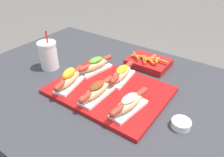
{
  "coord_description": "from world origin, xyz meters",
  "views": [
    {
      "loc": [
        0.47,
        -0.64,
        1.29
      ],
      "look_at": [
        0.02,
        -0.0,
        0.79
      ],
      "focal_mm": 35.0,
      "sensor_mm": 36.0,
      "label": 1
    }
  ],
  "objects_px": {
    "hot_dog_3": "(96,65)",
    "drink_cup": "(48,55)",
    "hot_dog_1": "(97,90)",
    "hot_dog_2": "(129,103)",
    "fries_basket": "(148,62)",
    "hot_dog_0": "(69,78)",
    "hot_dog_4": "(122,73)",
    "serving_tray": "(109,90)",
    "sauce_bowl": "(181,124)"
  },
  "relations": [
    {
      "from": "hot_dog_1",
      "to": "sauce_bowl",
      "type": "height_order",
      "value": "hot_dog_1"
    },
    {
      "from": "serving_tray",
      "to": "sauce_bowl",
      "type": "bearing_deg",
      "value": -4.21
    },
    {
      "from": "hot_dog_1",
      "to": "hot_dog_3",
      "type": "xyz_separation_m",
      "value": [
        -0.14,
        0.16,
        0.0
      ]
    },
    {
      "from": "hot_dog_0",
      "to": "hot_dog_2",
      "type": "relative_size",
      "value": 0.99
    },
    {
      "from": "hot_dog_2",
      "to": "fries_basket",
      "type": "distance_m",
      "value": 0.39
    },
    {
      "from": "hot_dog_3",
      "to": "drink_cup",
      "type": "relative_size",
      "value": 1.03
    },
    {
      "from": "hot_dog_3",
      "to": "drink_cup",
      "type": "bearing_deg",
      "value": -158.96
    },
    {
      "from": "hot_dog_3",
      "to": "hot_dog_2",
      "type": "bearing_deg",
      "value": -28.87
    },
    {
      "from": "hot_dog_2",
      "to": "hot_dog_4",
      "type": "distance_m",
      "value": 0.21
    },
    {
      "from": "hot_dog_4",
      "to": "sauce_bowl",
      "type": "height_order",
      "value": "hot_dog_4"
    },
    {
      "from": "serving_tray",
      "to": "hot_dog_4",
      "type": "height_order",
      "value": "hot_dog_4"
    },
    {
      "from": "hot_dog_0",
      "to": "hot_dog_1",
      "type": "relative_size",
      "value": 0.98
    },
    {
      "from": "fries_basket",
      "to": "sauce_bowl",
      "type": "bearing_deg",
      "value": -47.83
    },
    {
      "from": "hot_dog_0",
      "to": "drink_cup",
      "type": "relative_size",
      "value": 1.03
    },
    {
      "from": "hot_dog_0",
      "to": "fries_basket",
      "type": "relative_size",
      "value": 0.99
    },
    {
      "from": "hot_dog_2",
      "to": "hot_dog_3",
      "type": "height_order",
      "value": "hot_dog_3"
    },
    {
      "from": "hot_dog_1",
      "to": "drink_cup",
      "type": "distance_m",
      "value": 0.37
    },
    {
      "from": "hot_dog_1",
      "to": "hot_dog_3",
      "type": "bearing_deg",
      "value": 130.19
    },
    {
      "from": "hot_dog_3",
      "to": "sauce_bowl",
      "type": "distance_m",
      "value": 0.48
    },
    {
      "from": "serving_tray",
      "to": "hot_dog_0",
      "type": "distance_m",
      "value": 0.18
    },
    {
      "from": "serving_tray",
      "to": "hot_dog_2",
      "type": "relative_size",
      "value": 2.32
    },
    {
      "from": "hot_dog_1",
      "to": "hot_dog_4",
      "type": "height_order",
      "value": "hot_dog_1"
    },
    {
      "from": "fries_basket",
      "to": "hot_dog_3",
      "type": "bearing_deg",
      "value": -127.66
    },
    {
      "from": "serving_tray",
      "to": "hot_dog_1",
      "type": "relative_size",
      "value": 2.31
    },
    {
      "from": "hot_dog_0",
      "to": "fries_basket",
      "type": "xyz_separation_m",
      "value": [
        0.18,
        0.38,
        -0.03
      ]
    },
    {
      "from": "sauce_bowl",
      "to": "drink_cup",
      "type": "bearing_deg",
      "value": 178.38
    },
    {
      "from": "hot_dog_4",
      "to": "fries_basket",
      "type": "relative_size",
      "value": 1.0
    },
    {
      "from": "drink_cup",
      "to": "serving_tray",
      "type": "bearing_deg",
      "value": 0.67
    },
    {
      "from": "hot_dog_3",
      "to": "drink_cup",
      "type": "distance_m",
      "value": 0.25
    },
    {
      "from": "serving_tray",
      "to": "drink_cup",
      "type": "relative_size",
      "value": 2.41
    },
    {
      "from": "hot_dog_1",
      "to": "drink_cup",
      "type": "bearing_deg",
      "value": 168.7
    },
    {
      "from": "hot_dog_2",
      "to": "fries_basket",
      "type": "height_order",
      "value": "hot_dog_2"
    },
    {
      "from": "drink_cup",
      "to": "fries_basket",
      "type": "bearing_deg",
      "value": 37.69
    },
    {
      "from": "hot_dog_0",
      "to": "sauce_bowl",
      "type": "xyz_separation_m",
      "value": [
        0.48,
        0.06,
        -0.04
      ]
    },
    {
      "from": "hot_dog_0",
      "to": "hot_dog_2",
      "type": "bearing_deg",
      "value": 1.46
    },
    {
      "from": "drink_cup",
      "to": "hot_dog_4",
      "type": "bearing_deg",
      "value": 14.04
    },
    {
      "from": "sauce_bowl",
      "to": "drink_cup",
      "type": "xyz_separation_m",
      "value": [
        -0.7,
        0.02,
        0.06
      ]
    },
    {
      "from": "hot_dog_0",
      "to": "hot_dog_4",
      "type": "distance_m",
      "value": 0.23
    },
    {
      "from": "hot_dog_1",
      "to": "sauce_bowl",
      "type": "bearing_deg",
      "value": 9.14
    },
    {
      "from": "hot_dog_2",
      "to": "drink_cup",
      "type": "relative_size",
      "value": 1.04
    },
    {
      "from": "hot_dog_1",
      "to": "fries_basket",
      "type": "bearing_deg",
      "value": 84.93
    },
    {
      "from": "serving_tray",
      "to": "hot_dog_0",
      "type": "height_order",
      "value": "hot_dog_0"
    },
    {
      "from": "sauce_bowl",
      "to": "hot_dog_3",
      "type": "bearing_deg",
      "value": 167.0
    },
    {
      "from": "hot_dog_1",
      "to": "hot_dog_3",
      "type": "relative_size",
      "value": 1.01
    },
    {
      "from": "hot_dog_0",
      "to": "fries_basket",
      "type": "bearing_deg",
      "value": 64.55
    },
    {
      "from": "hot_dog_3",
      "to": "fries_basket",
      "type": "relative_size",
      "value": 0.99
    },
    {
      "from": "hot_dog_0",
      "to": "serving_tray",
      "type": "bearing_deg",
      "value": 27.46
    },
    {
      "from": "hot_dog_0",
      "to": "drink_cup",
      "type": "xyz_separation_m",
      "value": [
        -0.22,
        0.08,
        0.02
      ]
    },
    {
      "from": "drink_cup",
      "to": "hot_dog_2",
      "type": "bearing_deg",
      "value": -7.54
    },
    {
      "from": "hot_dog_0",
      "to": "hot_dog_4",
      "type": "relative_size",
      "value": 0.99
    }
  ]
}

